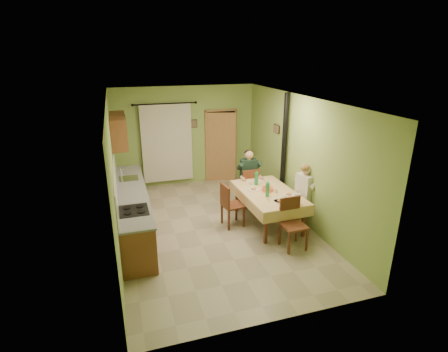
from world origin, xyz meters
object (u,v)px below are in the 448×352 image
object	(u,v)px
chair_near	(293,234)
chair_right	(304,212)
man_right	(306,187)
man_far	(249,171)
chair_far	(249,194)
stove_flue	(283,167)
dining_table	(268,207)
chair_left	(232,213)

from	to	relation	value
chair_near	chair_right	xyz separation A→B (m)	(0.72, 0.83, -0.00)
chair_right	man_right	size ratio (longest dim) A/B	0.69
chair_near	man_far	xyz separation A→B (m)	(-0.08, 2.21, 0.59)
chair_right	man_right	distance (m)	0.59
chair_far	stove_flue	bearing A→B (deg)	-21.68
chair_near	man_far	bearing A→B (deg)	-89.72
dining_table	man_far	size ratio (longest dim) A/B	1.39
man_far	stove_flue	bearing A→B (deg)	-22.59
chair_far	man_far	xyz separation A→B (m)	(0.00, 0.01, 0.59)
man_far	man_right	xyz separation A→B (m)	(0.79, -1.38, 0.00)
chair_far	man_far	bearing A→B (deg)	90.00
man_far	stove_flue	xyz separation A→B (m)	(0.73, -0.37, 0.15)
chair_right	stove_flue	world-z (taller)	stove_flue
dining_table	man_far	bearing A→B (deg)	90.44
stove_flue	chair_far	bearing A→B (deg)	154.25
chair_far	stove_flue	size ratio (longest dim) A/B	0.35
chair_far	chair_near	distance (m)	2.20
dining_table	man_far	xyz separation A→B (m)	(-0.04, 1.10, 0.50)
chair_right	chair_near	bearing A→B (deg)	126.48
man_right	stove_flue	distance (m)	1.02
chair_far	stove_flue	xyz separation A→B (m)	(0.74, -0.35, 0.73)
chair_near	chair_right	size ratio (longest dim) A/B	1.06
chair_far	dining_table	bearing A→B (deg)	-83.69
stove_flue	chair_near	bearing A→B (deg)	-109.43
dining_table	man_right	size ratio (longest dim) A/B	1.39
chair_left	chair_near	bearing A→B (deg)	26.85
chair_left	stove_flue	distance (m)	1.77
chair_near	stove_flue	world-z (taller)	stove_flue
chair_right	man_right	xyz separation A→B (m)	(-0.01, -0.00, 0.59)
chair_far	man_far	distance (m)	0.59
dining_table	chair_far	size ratio (longest dim) A/B	1.99
chair_near	man_right	world-z (taller)	man_right
chair_near	man_right	xyz separation A→B (m)	(0.71, 0.83, 0.59)
chair_near	stove_flue	xyz separation A→B (m)	(0.65, 1.84, 0.73)
dining_table	chair_near	size ratio (longest dim) A/B	1.93
chair_left	man_far	bearing A→B (deg)	134.49
dining_table	chair_right	bearing A→B (deg)	-21.85
chair_left	stove_flue	world-z (taller)	stove_flue
man_right	stove_flue	world-z (taller)	stove_flue
chair_right	chair_left	distance (m)	1.62
chair_left	stove_flue	xyz separation A→B (m)	(1.50, 0.61, 0.73)
chair_near	man_right	size ratio (longest dim) A/B	0.72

